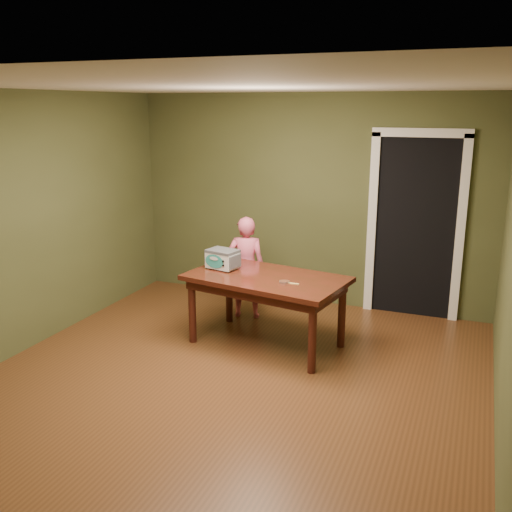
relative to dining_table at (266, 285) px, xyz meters
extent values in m
plane|color=brown|center=(-0.01, -0.99, -0.65)|extent=(5.00, 5.00, 0.00)
cube|color=#484F2A|center=(-0.01, 1.51, 0.65)|extent=(4.50, 0.02, 2.60)
cube|color=#484F2A|center=(-2.26, -0.99, 0.65)|extent=(0.02, 5.00, 2.60)
cube|color=white|center=(-0.01, -0.99, 1.95)|extent=(4.50, 5.00, 0.02)
cube|color=black|center=(1.29, 1.81, 0.40)|extent=(0.90, 0.60, 2.10)
cube|color=black|center=(1.29, 1.50, 0.40)|extent=(0.90, 0.02, 2.10)
cube|color=white|center=(0.79, 1.48, 0.40)|extent=(0.10, 0.06, 2.20)
cube|color=white|center=(1.79, 1.48, 0.40)|extent=(0.10, 0.06, 2.20)
cube|color=white|center=(1.29, 1.48, 1.50)|extent=(1.10, 0.06, 0.10)
cube|color=#36180C|center=(0.00, 0.00, 0.07)|extent=(1.73, 1.15, 0.05)
cube|color=#38150E|center=(0.00, 0.00, 0.00)|extent=(1.59, 1.01, 0.10)
cylinder|color=#38150E|center=(-0.75, -0.23, -0.30)|extent=(0.08, 0.08, 0.70)
cylinder|color=#38150E|center=(-0.63, 0.46, -0.30)|extent=(0.08, 0.08, 0.70)
cylinder|color=#38150E|center=(0.63, -0.46, -0.30)|extent=(0.08, 0.08, 0.70)
cylinder|color=#38150E|center=(0.75, 0.23, -0.30)|extent=(0.08, 0.08, 0.70)
cylinder|color=#4C4F54|center=(-0.68, 0.03, 0.11)|extent=(0.02, 0.02, 0.01)
cylinder|color=#4C4F54|center=(-0.64, 0.20, 0.11)|extent=(0.02, 0.02, 0.01)
cylinder|color=#4C4F54|center=(-0.42, -0.02, 0.11)|extent=(0.02, 0.02, 0.01)
cylinder|color=#4C4F54|center=(-0.39, 0.15, 0.11)|extent=(0.02, 0.02, 0.01)
cube|color=silver|center=(-0.53, 0.09, 0.20)|extent=(0.35, 0.28, 0.18)
cube|color=#4C4F54|center=(-0.53, 0.09, 0.30)|extent=(0.36, 0.29, 0.03)
cube|color=#4C4F54|center=(-0.69, 0.12, 0.20)|extent=(0.06, 0.20, 0.14)
cube|color=#4C4F54|center=(-0.37, 0.06, 0.20)|extent=(0.06, 0.20, 0.14)
ellipsoid|color=teal|center=(-0.58, -0.02, 0.20)|extent=(0.23, 0.06, 0.15)
cylinder|color=black|center=(-0.47, -0.04, 0.22)|extent=(0.02, 0.01, 0.02)
cylinder|color=black|center=(-0.47, -0.04, 0.18)|extent=(0.02, 0.01, 0.02)
cylinder|color=silver|center=(0.25, -0.15, 0.11)|extent=(0.10, 0.10, 0.02)
cylinder|color=#55291C|center=(0.25, -0.15, 0.12)|extent=(0.09, 0.09, 0.01)
cube|color=#DAB75E|center=(0.31, -0.15, 0.10)|extent=(0.18, 0.03, 0.01)
imported|color=#D55874|center=(-0.52, 0.69, -0.04)|extent=(0.50, 0.39, 1.21)
camera|label=1|loc=(1.97, -5.23, 1.80)|focal=40.00mm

